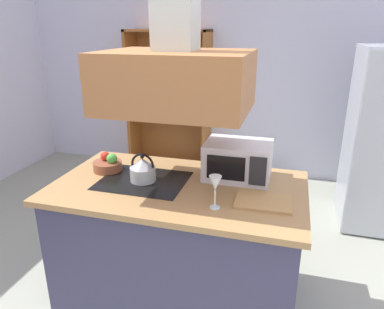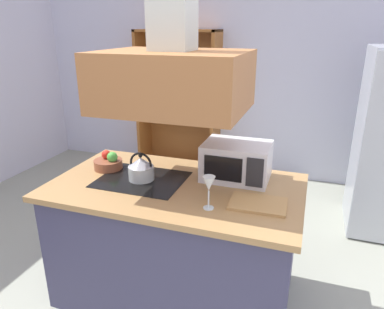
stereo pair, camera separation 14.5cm
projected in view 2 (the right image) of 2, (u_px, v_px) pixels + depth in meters
wall_back at (251, 73)px, 4.61m from camera, size 6.00×0.12×2.70m
kitchen_island at (176, 241)px, 2.60m from camera, size 1.71×0.98×0.90m
range_hood at (173, 61)px, 2.17m from camera, size 0.90×0.70×1.28m
dish_cabinet at (179, 111)px, 4.87m from camera, size 1.08×0.40×1.89m
kettle at (141, 168)px, 2.50m from camera, size 0.18×0.18×0.20m
cutting_board at (258, 204)px, 2.17m from camera, size 0.35×0.25×0.02m
microwave at (237, 161)px, 2.51m from camera, size 0.46×0.35×0.26m
wine_glass_on_counter at (209, 185)px, 2.08m from camera, size 0.08×0.08×0.21m
fruit_bowl at (109, 163)px, 2.71m from camera, size 0.21×0.21×0.14m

